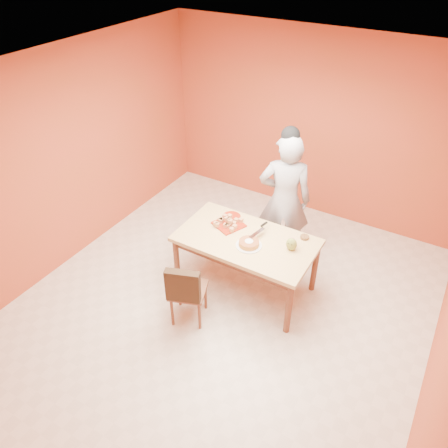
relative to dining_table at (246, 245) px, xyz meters
The scene contains 16 objects.
floor 0.78m from the dining_table, 98.19° to the right, with size 5.00×5.00×0.00m, color silver.
ceiling 2.07m from the dining_table, 98.19° to the right, with size 5.00×5.00×0.00m, color white.
wall_back 2.21m from the dining_table, 91.58° to the left, with size 4.50×4.50×0.00m, color #B6422A.
wall_left 2.44m from the dining_table, behind, with size 5.00×5.00×0.00m, color #B6422A.
dining_table is the anchor object (origin of this frame).
dining_chair 0.87m from the dining_table, 112.32° to the right, with size 0.51×0.57×0.85m.
pastry_pile 0.37m from the dining_table, 157.13° to the left, with size 0.28×0.28×0.09m, color #BA824F, non-canonical shape.
person 0.82m from the dining_table, 81.00° to the left, with size 0.66×0.43×1.81m, color #9A999C.
pastry_platter 0.35m from the dining_table, 157.13° to the left, with size 0.32×0.32×0.02m, color maroon.
red_dinner_plate 0.48m from the dining_table, 141.18° to the left, with size 0.23×0.23×0.01m, color maroon.
white_cake_plate 0.17m from the dining_table, 50.15° to the right, with size 0.30×0.30×0.01m, color white.
sponge_cake 0.19m from the dining_table, 50.15° to the right, with size 0.23×0.23×0.05m, color #C78533.
cake_server 0.21m from the dining_table, 39.02° to the left, with size 0.05×0.25×0.01m, color silver.
egg_ornament 0.56m from the dining_table, ahead, with size 0.12×0.10×0.16m, color olive.
magenta_glass 0.54m from the dining_table, 13.62° to the left, with size 0.07×0.07×0.10m, color #C51D63.
checker_tin 0.68m from the dining_table, 31.29° to the left, with size 0.10×0.10×0.03m, color #33190E.
Camera 1 is at (1.86, -3.18, 3.85)m, focal length 35.00 mm.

